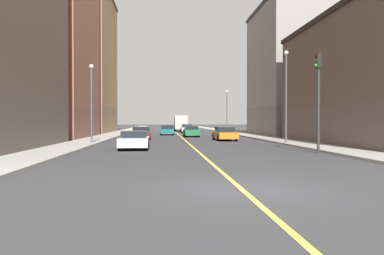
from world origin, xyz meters
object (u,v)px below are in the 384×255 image
Objects in this scene: traffic_light_left_near at (318,88)px; car_green at (191,131)px; building_left_near at (381,78)px; box_truck at (181,123)px; building_right_midblock at (50,31)px; car_orange at (225,134)px; street_lamp_left_near at (286,87)px; street_lamp_left_far at (227,106)px; street_lamp_right_near at (91,94)px; building_right_distant at (84,63)px; car_teal at (167,130)px; car_maroon at (141,133)px; car_silver at (186,128)px; car_white at (134,140)px; building_left_mid at (291,71)px.

car_green is (-5.69, 25.08, -3.19)m from traffic_light_left_near.
box_truck is at bearing 106.69° from building_left_near.
building_right_midblock is 5.04× the size of car_orange.
street_lamp_left_near is at bearing -80.57° from box_truck.
street_lamp_right_near is at bearing -118.26° from street_lamp_left_far.
building_right_distant is 5.38× the size of car_teal.
street_lamp_left_near is 1.67× the size of car_maroon.
building_right_distant is 2.74× the size of box_truck.
car_teal is at bearing 77.77° from car_maroon.
building_right_midblock is at bearing -168.22° from car_green.
car_maroon is (-6.08, -23.94, -0.03)m from car_silver.
car_green is 8.69m from car_maroon.
car_orange is (-4.10, -24.01, -3.56)m from street_lamp_left_far.
traffic_light_left_near is 1.46× the size of car_teal.
car_green is (9.22, 14.89, -3.42)m from street_lamp_right_near.
car_maroon reaches higher than car_white.
building_right_midblock is 3.96× the size of traffic_light_left_near.
building_left_mid is at bearing -48.60° from car_silver.
building_left_mid reaches higher than street_lamp_right_near.
building_right_distant is (-0.00, 18.63, -0.82)m from building_right_midblock.
building_left_mid is 2.63× the size of street_lamp_right_near.
street_lamp_left_far is 37.72m from car_white.
street_lamp_right_near is at bearing -61.08° from building_right_midblock.
building_right_distant is 3.42× the size of street_lamp_right_near.
box_truck is at bearing 83.61° from car_white.
building_right_midblock reaches higher than building_right_distant.
street_lamp_right_near is (6.42, -30.25, -6.82)m from building_right_distant.
traffic_light_left_near is at bearing -82.95° from car_silver.
building_left_mid is at bearing -11.97° from car_teal.
car_green is at bearing 75.60° from car_white.
car_teal is 0.51× the size of box_truck.
car_maroon is 0.57× the size of box_truck.
street_lamp_right_near is (6.42, -11.63, -7.65)m from building_right_midblock.
building_right_distant reaches higher than car_silver.
building_left_mid reaches higher than car_teal.
car_white is at bearing -96.39° from box_truck.
street_lamp_right_near is (-22.35, 3.84, -1.08)m from building_left_near.
building_left_mid is 28.91m from street_lamp_right_near.
car_silver is at bearing 94.64° from car_orange.
building_right_distant is at bearing 90.00° from building_right_midblock.
car_green is at bearing 49.54° from car_maroon.
street_lamp_left_far reaches higher than car_white.
car_white is at bearing -74.12° from building_right_distant.
car_white is (-2.51, -27.14, -0.04)m from car_teal.
car_green is (-6.70, -14.74, -3.56)m from street_lamp_left_far.
traffic_light_left_near is 39.83m from street_lamp_left_far.
car_silver is 26.69m from car_orange.
car_teal is 0.89× the size of car_maroon.
street_lamp_right_near reaches higher than car_maroon.
street_lamp_right_near is 13.52m from car_orange.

